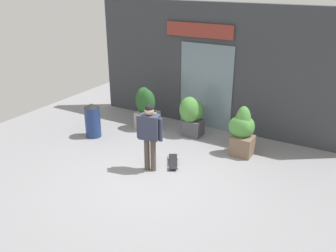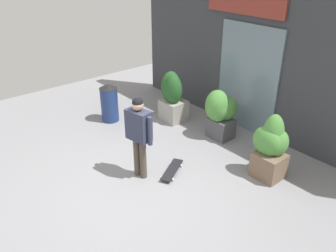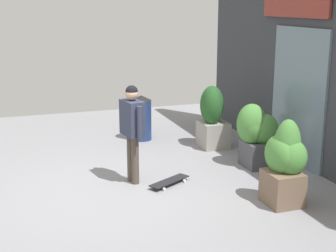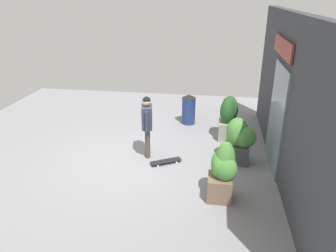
# 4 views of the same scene
# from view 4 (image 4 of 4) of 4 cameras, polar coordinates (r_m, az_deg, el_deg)

# --- Properties ---
(ground_plane) EXTENTS (12.00, 12.00, 0.00)m
(ground_plane) POSITION_cam_4_polar(r_m,az_deg,el_deg) (8.48, -5.18, -6.06)
(ground_plane) COLOR gray
(building_facade) EXTENTS (7.99, 0.31, 3.68)m
(building_facade) POSITION_cam_4_polar(r_m,az_deg,el_deg) (7.73, 20.62, 4.41)
(building_facade) COLOR #383A3F
(building_facade) RESTS_ON ground_plane
(skateboarder) EXTENTS (0.63, 0.34, 1.67)m
(skateboarder) POSITION_cam_4_polar(r_m,az_deg,el_deg) (8.23, -3.75, 0.96)
(skateboarder) COLOR #4C4238
(skateboarder) RESTS_ON ground_plane
(skateboard) EXTENTS (0.57, 0.80, 0.08)m
(skateboard) POSITION_cam_4_polar(r_m,az_deg,el_deg) (8.26, -0.38, -6.28)
(skateboard) COLOR black
(skateboard) RESTS_ON ground_plane
(planter_box_left) EXTENTS (0.66, 0.55, 1.29)m
(planter_box_left) POSITION_cam_4_polar(r_m,az_deg,el_deg) (9.59, 10.67, 1.57)
(planter_box_left) COLOR gray
(planter_box_left) RESTS_ON ground_plane
(planter_box_right) EXTENTS (0.66, 0.74, 1.18)m
(planter_box_right) POSITION_cam_4_polar(r_m,az_deg,el_deg) (8.30, 12.49, -2.09)
(planter_box_right) COLOR #47474C
(planter_box_right) RESTS_ON ground_plane
(planter_box_mid) EXTENTS (0.67, 0.59, 1.30)m
(planter_box_mid) POSITION_cam_4_polar(r_m,az_deg,el_deg) (6.79, 9.63, -7.86)
(planter_box_mid) COLOR brown
(planter_box_mid) RESTS_ON ground_plane
(trash_bin) EXTENTS (0.45, 0.45, 1.00)m
(trash_bin) POSITION_cam_4_polar(r_m,az_deg,el_deg) (10.62, 3.69, 3.03)
(trash_bin) COLOR navy
(trash_bin) RESTS_ON ground_plane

